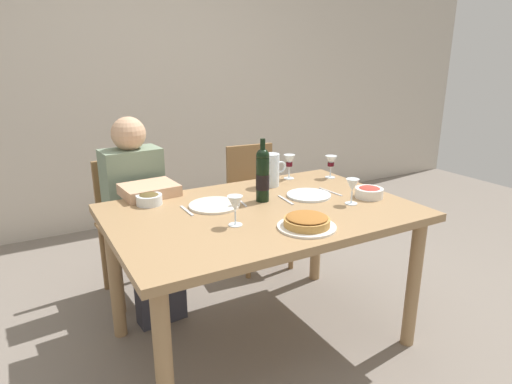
{
  "coord_description": "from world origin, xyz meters",
  "views": [
    {
      "loc": [
        -1.05,
        -1.81,
        1.5
      ],
      "look_at": [
        0.01,
        0.09,
        0.82
      ],
      "focal_mm": 30.98,
      "sensor_mm": 36.0,
      "label": 1
    }
  ],
  "objects_px": {
    "dining_table": "(262,226)",
    "baked_tart": "(307,222)",
    "wine_glass_right_diner": "(331,162)",
    "diner_left": "(141,211)",
    "wine_bottle": "(263,175)",
    "olive_bowl": "(149,199)",
    "dinner_plate_left_setting": "(215,205)",
    "water_pitcher": "(271,172)",
    "chair_right": "(255,197)",
    "chair_left": "(130,218)",
    "wine_glass_spare": "(235,205)",
    "dinner_plate_right_setting": "(309,195)",
    "wine_glass_left_diner": "(352,186)",
    "salad_bowl": "(369,192)",
    "wine_glass_centre": "(289,162)"
  },
  "relations": [
    {
      "from": "dining_table",
      "to": "baked_tart",
      "type": "height_order",
      "value": "baked_tart"
    },
    {
      "from": "wine_glass_right_diner",
      "to": "diner_left",
      "type": "height_order",
      "value": "diner_left"
    },
    {
      "from": "wine_bottle",
      "to": "olive_bowl",
      "type": "distance_m",
      "value": 0.6
    },
    {
      "from": "dinner_plate_left_setting",
      "to": "water_pitcher",
      "type": "bearing_deg",
      "value": 21.62
    },
    {
      "from": "diner_left",
      "to": "chair_right",
      "type": "height_order",
      "value": "diner_left"
    },
    {
      "from": "dining_table",
      "to": "chair_left",
      "type": "xyz_separation_m",
      "value": [
        -0.46,
        0.9,
        -0.17
      ]
    },
    {
      "from": "wine_glass_spare",
      "to": "dinner_plate_right_setting",
      "type": "relative_size",
      "value": 0.58
    },
    {
      "from": "dining_table",
      "to": "wine_glass_left_diner",
      "type": "bearing_deg",
      "value": -19.54
    },
    {
      "from": "dining_table",
      "to": "water_pitcher",
      "type": "distance_m",
      "value": 0.45
    },
    {
      "from": "wine_bottle",
      "to": "chair_right",
      "type": "relative_size",
      "value": 0.38
    },
    {
      "from": "wine_bottle",
      "to": "chair_left",
      "type": "relative_size",
      "value": 0.38
    },
    {
      "from": "salad_bowl",
      "to": "dinner_plate_right_setting",
      "type": "relative_size",
      "value": 0.63
    },
    {
      "from": "dining_table",
      "to": "wine_glass_left_diner",
      "type": "height_order",
      "value": "wine_glass_left_diner"
    },
    {
      "from": "baked_tart",
      "to": "wine_glass_right_diner",
      "type": "relative_size",
      "value": 1.9
    },
    {
      "from": "olive_bowl",
      "to": "dinner_plate_left_setting",
      "type": "bearing_deg",
      "value": -34.5
    },
    {
      "from": "wine_glass_centre",
      "to": "dinner_plate_right_setting",
      "type": "relative_size",
      "value": 0.63
    },
    {
      "from": "wine_bottle",
      "to": "water_pitcher",
      "type": "height_order",
      "value": "wine_bottle"
    },
    {
      "from": "water_pitcher",
      "to": "olive_bowl",
      "type": "distance_m",
      "value": 0.72
    },
    {
      "from": "wine_glass_left_diner",
      "to": "dinner_plate_right_setting",
      "type": "relative_size",
      "value": 0.56
    },
    {
      "from": "dinner_plate_right_setting",
      "to": "dinner_plate_left_setting",
      "type": "bearing_deg",
      "value": 169.35
    },
    {
      "from": "wine_glass_left_diner",
      "to": "dinner_plate_left_setting",
      "type": "distance_m",
      "value": 0.71
    },
    {
      "from": "wine_bottle",
      "to": "wine_glass_spare",
      "type": "height_order",
      "value": "wine_bottle"
    },
    {
      "from": "salad_bowl",
      "to": "diner_left",
      "type": "height_order",
      "value": "diner_left"
    },
    {
      "from": "dinner_plate_left_setting",
      "to": "diner_left",
      "type": "distance_m",
      "value": 0.59
    },
    {
      "from": "wine_glass_centre",
      "to": "chair_right",
      "type": "xyz_separation_m",
      "value": [
        0.03,
        0.48,
        -0.37
      ]
    },
    {
      "from": "wine_glass_centre",
      "to": "dinner_plate_left_setting",
      "type": "relative_size",
      "value": 0.58
    },
    {
      "from": "wine_bottle",
      "to": "chair_left",
      "type": "height_order",
      "value": "wine_bottle"
    },
    {
      "from": "baked_tart",
      "to": "wine_glass_left_diner",
      "type": "relative_size",
      "value": 1.98
    },
    {
      "from": "wine_glass_centre",
      "to": "wine_glass_spare",
      "type": "height_order",
      "value": "wine_glass_centre"
    },
    {
      "from": "wine_glass_right_diner",
      "to": "wine_glass_centre",
      "type": "xyz_separation_m",
      "value": [
        -0.24,
        0.11,
        0.01
      ]
    },
    {
      "from": "wine_glass_right_diner",
      "to": "wine_glass_spare",
      "type": "relative_size",
      "value": 1.0
    },
    {
      "from": "dining_table",
      "to": "water_pitcher",
      "type": "xyz_separation_m",
      "value": [
        0.25,
        0.33,
        0.18
      ]
    },
    {
      "from": "dinner_plate_right_setting",
      "to": "diner_left",
      "type": "height_order",
      "value": "diner_left"
    },
    {
      "from": "dinner_plate_left_setting",
      "to": "chair_left",
      "type": "distance_m",
      "value": 0.84
    },
    {
      "from": "wine_bottle",
      "to": "dinner_plate_left_setting",
      "type": "distance_m",
      "value": 0.29
    },
    {
      "from": "salad_bowl",
      "to": "dinner_plate_left_setting",
      "type": "xyz_separation_m",
      "value": [
        -0.79,
        0.27,
        -0.03
      ]
    },
    {
      "from": "water_pitcher",
      "to": "diner_left",
      "type": "xyz_separation_m",
      "value": [
        -0.69,
        0.34,
        -0.23
      ]
    },
    {
      "from": "baked_tart",
      "to": "wine_glass_spare",
      "type": "height_order",
      "value": "wine_glass_spare"
    },
    {
      "from": "wine_glass_spare",
      "to": "chair_left",
      "type": "relative_size",
      "value": 0.16
    },
    {
      "from": "salad_bowl",
      "to": "dinner_plate_right_setting",
      "type": "xyz_separation_m",
      "value": [
        -0.27,
        0.18,
        -0.03
      ]
    },
    {
      "from": "baked_tart",
      "to": "chair_right",
      "type": "xyz_separation_m",
      "value": [
        0.41,
        1.2,
        -0.29
      ]
    },
    {
      "from": "dining_table",
      "to": "wine_glass_centre",
      "type": "relative_size",
      "value": 9.85
    },
    {
      "from": "dining_table",
      "to": "olive_bowl",
      "type": "distance_m",
      "value": 0.6
    },
    {
      "from": "dining_table",
      "to": "chair_right",
      "type": "xyz_separation_m",
      "value": [
        0.46,
        0.89,
        -0.17
      ]
    },
    {
      "from": "olive_bowl",
      "to": "wine_glass_centre",
      "type": "relative_size",
      "value": 0.88
    },
    {
      "from": "water_pitcher",
      "to": "chair_right",
      "type": "height_order",
      "value": "water_pitcher"
    },
    {
      "from": "diner_left",
      "to": "chair_right",
      "type": "relative_size",
      "value": 1.33
    },
    {
      "from": "water_pitcher",
      "to": "wine_glass_spare",
      "type": "height_order",
      "value": "water_pitcher"
    },
    {
      "from": "wine_glass_left_diner",
      "to": "dinner_plate_left_setting",
      "type": "relative_size",
      "value": 0.51
    },
    {
      "from": "wine_bottle",
      "to": "chair_left",
      "type": "xyz_separation_m",
      "value": [
        -0.52,
        0.79,
        -0.41
      ]
    }
  ]
}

